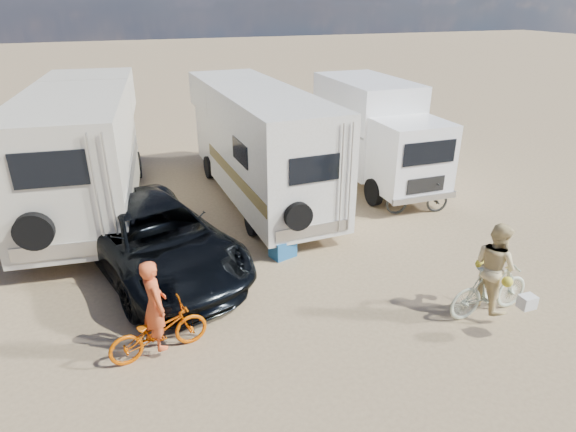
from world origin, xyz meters
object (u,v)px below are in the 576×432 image
object	(u,v)px
rv_left	(85,152)
bike_man	(158,331)
cooler	(283,248)
crate	(307,217)
rider_man	(156,313)
rv_main	(258,146)
rider_woman	(493,274)
bike_woman	(490,289)
dark_suv	(155,238)
box_truck	(377,135)
bike_parked	(417,197)

from	to	relation	value
rv_left	bike_man	world-z (taller)	rv_left
rv_left	cooler	bearing A→B (deg)	-41.11
crate	rider_man	bearing A→B (deg)	-136.75
rv_main	rider_man	size ratio (longest dim) A/B	4.77
rv_left	rider_woman	world-z (taller)	rv_left
bike_man	cooler	xyz separation A→B (m)	(3.14, 2.56, -0.23)
rv_left	bike_woman	bearing A→B (deg)	-42.15
dark_suv	bike_woman	distance (m)	7.08
dark_suv	box_truck	bearing A→B (deg)	7.92
rv_main	box_truck	distance (m)	4.00
rider_woman	bike_woman	bearing A→B (deg)	-0.00
bike_woman	crate	size ratio (longest dim) A/B	3.87
rider_man	bike_parked	size ratio (longest dim) A/B	0.91
bike_woman	rider_man	size ratio (longest dim) A/B	1.10
bike_woman	rider_woman	xyz separation A→B (m)	(0.00, 0.00, 0.34)
dark_suv	rider_woman	world-z (taller)	rider_woman
bike_woman	bike_parked	size ratio (longest dim) A/B	1.01
bike_man	crate	size ratio (longest dim) A/B	3.65
rv_left	dark_suv	xyz separation A→B (m)	(1.42, -4.16, -0.95)
bike_woman	rider_man	distance (m)	6.25
rider_woman	bike_parked	size ratio (longest dim) A/B	0.98
cooler	crate	world-z (taller)	cooler
cooler	crate	xyz separation A→B (m)	(1.23, 1.55, -0.04)
rider_man	rider_woman	size ratio (longest dim) A/B	0.94
rider_woman	crate	xyz separation A→B (m)	(-1.80, 5.06, -0.70)
rv_left	bike_man	xyz separation A→B (m)	(1.14, -7.12, -1.27)
box_truck	cooler	world-z (taller)	box_truck
bike_parked	bike_woman	bearing A→B (deg)	175.83
dark_suv	bike_man	size ratio (longest dim) A/B	3.25
rv_left	rider_man	distance (m)	7.27
dark_suv	rv_main	bearing A→B (deg)	27.85
bike_man	dark_suv	bearing A→B (deg)	-16.17
rv_left	bike_parked	world-z (taller)	rv_left
bike_man	rider_woman	bearing A→B (deg)	-109.63
box_truck	rider_woman	world-z (taller)	box_truck
rv_left	bike_parked	xyz separation A→B (m)	(8.74, -3.40, -1.25)
rv_left	cooler	size ratio (longest dim) A/B	14.73
rv_left	bike_woman	size ratio (longest dim) A/B	4.54
rider_woman	crate	size ratio (longest dim) A/B	3.75
rv_main	cooler	xyz separation A→B (m)	(-0.54, -3.77, -1.44)
rv_main	rv_left	distance (m)	4.89
rv_left	rv_main	bearing A→B (deg)	-3.68
box_truck	rv_left	bearing A→B (deg)	175.48
rider_man	bike_parked	bearing A→B (deg)	-74.75
rv_main	bike_woman	distance (m)	7.77
cooler	rider_woman	bearing A→B (deg)	-66.24
box_truck	bike_man	bearing A→B (deg)	-139.99
bike_man	cooler	world-z (taller)	bike_man
dark_suv	bike_woman	world-z (taller)	dark_suv
rider_man	crate	size ratio (longest dim) A/B	3.51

